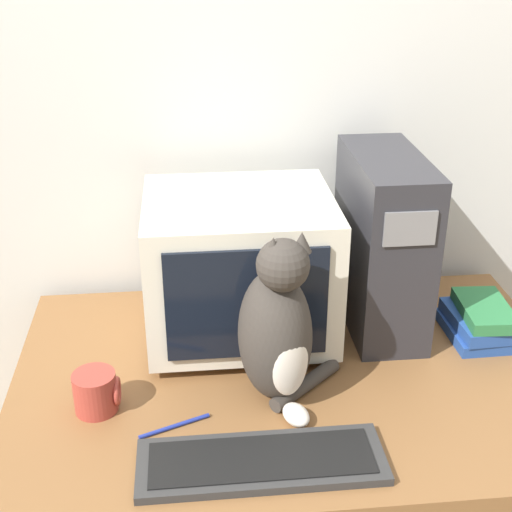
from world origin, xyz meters
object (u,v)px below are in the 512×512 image
Objects in this scene: crt_monitor at (240,267)px; book_stack at (481,321)px; keyboard at (261,462)px; computer_tower at (382,242)px; pen at (175,426)px; mug at (96,392)px; cat at (278,330)px.

crt_monitor reaches higher than book_stack.
crt_monitor is 0.93× the size of keyboard.
computer_tower is at bearing 5.08° from crt_monitor.
mug is at bearing 154.20° from pen.
book_stack reaches higher than keyboard.
computer_tower is (0.37, 0.03, 0.03)m from crt_monitor.
cat is 2.70× the size of pen.
crt_monitor is 1.12× the size of cat.
pen is (-0.78, -0.28, -0.04)m from book_stack.
computer_tower is 2.14× the size of book_stack.
computer_tower is 4.52× the size of mug.
cat is 0.60m from book_stack.
pen is at bearing 142.32° from keyboard.
pen is at bearing -178.26° from cat.
crt_monitor reaches higher than pen.
crt_monitor is at bearing 90.08° from keyboard.
book_stack reaches higher than mug.
pen is (-0.17, 0.13, -0.01)m from keyboard.
crt_monitor is at bearing 64.76° from pen.
cat is 1.92× the size of book_stack.
crt_monitor reaches higher than keyboard.
book_stack is at bearing -7.19° from crt_monitor.
book_stack is at bearing -24.38° from computer_tower.
cat is at bearing -160.19° from book_stack.
book_stack is 2.11× the size of mug.
keyboard is (-0.37, -0.52, -0.22)m from computer_tower.
crt_monitor is at bearing -174.92° from computer_tower.
mug is at bearing 147.81° from keyboard.
pen is at bearing -159.98° from book_stack.
crt_monitor is at bearing 172.81° from book_stack.
keyboard is (0.00, -0.49, -0.18)m from crt_monitor.
keyboard is 0.28m from cat.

